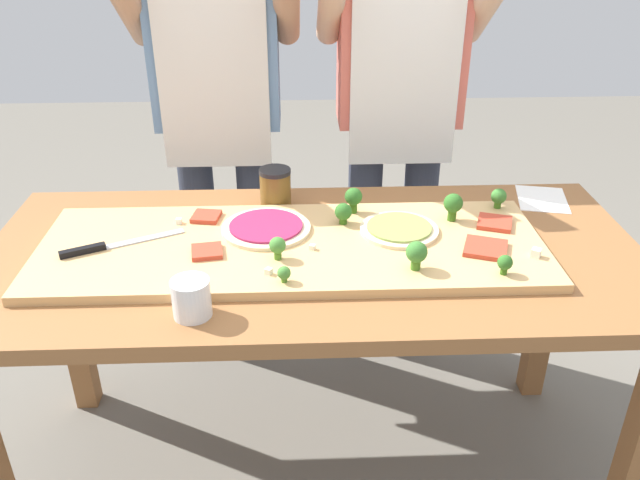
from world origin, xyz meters
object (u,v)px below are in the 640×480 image
broccoli_floret_back_mid (284,273)px  broccoli_floret_front_right (278,246)px  pizza_slice_far_left (486,248)px  pizza_whole_pesto_green (399,229)px  cheese_crumble_d (536,253)px  broccoli_floret_center_right (505,263)px  broccoli_floret_back_left (343,212)px  cheese_crumble_a (269,271)px  flour_cup (192,300)px  recipe_note (542,199)px  broccoli_floret_front_mid (417,253)px  chefs_knife (106,246)px  pizza_slice_center (495,223)px  sauce_jar (275,187)px  pizza_whole_beet_magenta (266,228)px  cheese_crumble_b (312,247)px  pizza_slice_near_right (206,217)px  cook_left (218,95)px  prep_table (314,284)px  cheese_crumble_c (179,221)px  broccoli_floret_center_left (499,197)px  cook_right (399,93)px  pizza_slice_far_right (207,251)px  broccoli_floret_back_right (353,198)px  broccoli_floret_front_left (453,204)px

broccoli_floret_back_mid → broccoli_floret_front_right: 0.11m
pizza_slice_far_left → broccoli_floret_back_mid: (-0.50, -0.13, 0.02)m
pizza_whole_pesto_green → cheese_crumble_d: cheese_crumble_d is taller
broccoli_floret_center_right → broccoli_floret_back_left: bearing=142.3°
broccoli_floret_front_right → cheese_crumble_a: (-0.02, -0.07, -0.03)m
broccoli_floret_front_right → cheese_crumble_d: bearing=-1.4°
flour_cup → recipe_note: bearing=30.1°
pizza_whole_pesto_green → broccoli_floret_front_right: broccoli_floret_front_right is taller
pizza_slice_far_left → broccoli_floret_front_mid: 0.21m
chefs_knife → cheese_crumble_a: bearing=-18.8°
pizza_slice_center → recipe_note: 0.29m
pizza_whole_pesto_green → sauce_jar: bearing=145.5°
cheese_crumble_a → broccoli_floret_front_right: bearing=73.9°
pizza_whole_beet_magenta → broccoli_floret_front_right: bearing=-77.6°
pizza_slice_center → flour_cup: size_ratio=1.01×
broccoli_floret_back_left → cheese_crumble_b: bearing=-122.1°
broccoli_floret_front_mid → cheese_crumble_b: broccoli_floret_front_mid is taller
pizza_slice_near_right → broccoli_floret_back_left: broccoli_floret_back_left is taller
broccoli_floret_back_left → cook_left: (-0.37, 0.55, 0.16)m
prep_table → broccoli_floret_back_left: bearing=50.2°
pizza_whole_pesto_green → broccoli_floret_front_mid: bearing=-86.9°
cheese_crumble_c → broccoli_floret_center_left: bearing=4.1°
pizza_whole_beet_magenta → cheese_crumble_c: 0.24m
pizza_slice_center → broccoli_floret_center_left: bearing=70.4°
chefs_knife → pizza_slice_far_left: 0.94m
cheese_crumble_d → cook_right: size_ratio=0.01×
chefs_knife → broccoli_floret_front_right: (0.43, -0.07, 0.03)m
sauce_jar → cook_left: cook_left is taller
pizza_slice_far_right → pizza_slice_far_left: bearing=-1.0°
prep_table → broccoli_floret_back_right: (0.11, 0.16, 0.17)m
pizza_slice_far_right → broccoli_floret_front_left: broccoli_floret_front_left is taller
cheese_crumble_b → cook_left: bearing=112.4°
chefs_knife → broccoli_floret_front_right: 0.44m
pizza_slice_near_right → cook_right: 0.80m
broccoli_floret_back_mid → cook_left: cook_left is taller
broccoli_floret_back_left → cheese_crumble_c: broccoli_floret_back_left is taller
prep_table → broccoli_floret_center_right: bearing=-22.1°
pizza_whole_pesto_green → cook_right: bearing=82.5°
cook_left → sauce_jar: bearing=-63.7°
broccoli_floret_front_mid → broccoli_floret_center_right: bearing=-8.7°
cheese_crumble_c → cheese_crumble_d: cheese_crumble_d is taller
pizza_whole_beet_magenta → cheese_crumble_c: bearing=168.5°
cheese_crumble_c → broccoli_floret_front_left: bearing=-0.8°
recipe_note → cook_left: size_ratio=0.11×
broccoli_floret_back_mid → recipe_note: broccoli_floret_back_mid is taller
prep_table → broccoli_floret_front_left: 0.43m
pizza_slice_far_right → broccoli_floret_back_right: bearing=29.7°
cheese_crumble_d → cook_right: bearing=107.3°
prep_table → pizza_whole_pesto_green: size_ratio=8.22×
pizza_slice_near_right → cheese_crumble_b: 0.34m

